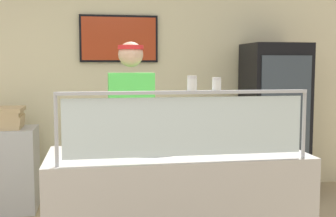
% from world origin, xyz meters
% --- Properties ---
extents(shop_rear_unit, '(6.20, 0.13, 2.70)m').
position_xyz_m(shop_rear_unit, '(0.90, 2.73, 1.36)').
color(shop_rear_unit, beige).
rests_on(shop_rear_unit, ground).
extents(serving_counter, '(1.80, 0.76, 0.95)m').
position_xyz_m(serving_counter, '(0.90, 0.38, 0.47)').
color(serving_counter, '#BCB7B2').
rests_on(serving_counter, ground).
extents(sneeze_guard, '(1.62, 0.06, 0.45)m').
position_xyz_m(sneeze_guard, '(0.90, 0.06, 1.24)').
color(sneeze_guard, '#B2B5BC').
rests_on(sneeze_guard, serving_counter).
extents(pizza_tray, '(0.51, 0.51, 0.04)m').
position_xyz_m(pizza_tray, '(0.73, 0.47, 0.97)').
color(pizza_tray, '#9EA0A8').
rests_on(pizza_tray, serving_counter).
extents(pizza_server, '(0.09, 0.28, 0.01)m').
position_xyz_m(pizza_server, '(0.76, 0.45, 0.99)').
color(pizza_server, '#ADAFB7').
rests_on(pizza_server, pizza_tray).
extents(parmesan_shaker, '(0.06, 0.06, 0.09)m').
position_xyz_m(parmesan_shaker, '(0.94, 0.06, 1.45)').
color(parmesan_shaker, white).
rests_on(parmesan_shaker, sneeze_guard).
extents(pepper_flake_shaker, '(0.06, 0.06, 0.08)m').
position_xyz_m(pepper_flake_shaker, '(1.10, 0.06, 1.44)').
color(pepper_flake_shaker, white).
rests_on(pepper_flake_shaker, sneeze_guard).
extents(worker_figure, '(0.41, 0.50, 1.76)m').
position_xyz_m(worker_figure, '(0.64, 1.05, 1.01)').
color(worker_figure, '#23232D').
rests_on(worker_figure, ground).
extents(drink_fridge, '(0.69, 0.65, 1.82)m').
position_xyz_m(drink_fridge, '(2.45, 2.29, 0.91)').
color(drink_fridge, black).
rests_on(drink_fridge, ground).
extents(prep_shelf, '(0.70, 0.55, 0.89)m').
position_xyz_m(prep_shelf, '(-0.64, 2.25, 0.45)').
color(prep_shelf, '#B7BABF').
rests_on(prep_shelf, ground).
extents(pizza_box_stack, '(0.45, 0.43, 0.22)m').
position_xyz_m(pizza_box_stack, '(-0.64, 2.25, 1.00)').
color(pizza_box_stack, tan).
rests_on(pizza_box_stack, prep_shelf).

